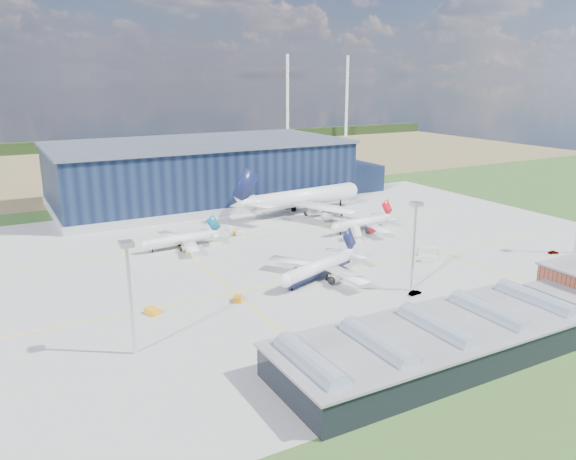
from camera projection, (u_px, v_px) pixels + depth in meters
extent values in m
plane|color=#264D1D|center=(316.00, 263.00, 163.21)|extent=(600.00, 600.00, 0.00)
cube|color=#9B9A96|center=(298.00, 254.00, 171.65)|extent=(220.00, 160.00, 0.06)
cube|color=#FFEB0D|center=(335.00, 273.00, 154.75)|extent=(180.00, 0.40, 0.02)
cube|color=#FFEB0D|center=(262.00, 234.00, 192.76)|extent=(180.00, 0.40, 0.02)
cube|color=#FFEB0D|center=(206.00, 269.00, 157.69)|extent=(0.40, 120.00, 0.02)
cube|color=#FFEB0D|center=(401.00, 236.00, 190.24)|extent=(0.40, 120.00, 0.02)
cube|color=brown|center=(131.00, 163.00, 349.04)|extent=(600.00, 220.00, 0.01)
cube|color=black|center=(104.00, 144.00, 415.55)|extent=(600.00, 8.00, 8.00)
cylinder|color=white|center=(288.00, 98.00, 468.63)|extent=(2.40, 2.40, 70.00)
cylinder|color=white|center=(347.00, 97.00, 496.52)|extent=(2.40, 2.40, 70.00)
cube|color=black|center=(200.00, 173.00, 240.14)|extent=(120.00, 60.00, 25.00)
cube|color=#9A9FA8|center=(201.00, 198.00, 243.03)|extent=(121.00, 61.00, 3.20)
cube|color=#545B6A|center=(199.00, 142.00, 236.69)|extent=(122.00, 62.00, 1.20)
cube|color=black|center=(345.00, 176.00, 271.12)|extent=(24.00, 30.00, 12.00)
cube|color=black|center=(435.00, 345.00, 107.09)|extent=(65.00, 22.00, 6.00)
cube|color=#5E5E63|center=(437.00, 330.00, 106.24)|extent=(66.00, 23.00, 0.50)
cube|color=#5E5E63|center=(570.00, 305.00, 125.69)|extent=(10.00, 18.00, 6.00)
cylinder|color=#8C9DAE|center=(310.00, 364.00, 93.17)|extent=(4.40, 18.00, 4.40)
cylinder|color=#8C9DAE|center=(378.00, 345.00, 99.68)|extent=(4.40, 18.00, 4.40)
cylinder|color=#8C9DAE|center=(437.00, 329.00, 106.19)|extent=(4.40, 18.00, 4.40)
cylinder|color=#8C9DAE|center=(489.00, 314.00, 112.70)|extent=(4.40, 18.00, 4.40)
cylinder|color=#8C9DAE|center=(536.00, 301.00, 119.20)|extent=(4.40, 18.00, 4.40)
cylinder|color=silver|center=(131.00, 302.00, 107.06)|extent=(0.70, 0.70, 22.00)
cube|color=silver|center=(126.00, 244.00, 104.01)|extent=(2.60, 2.60, 1.00)
cylinder|color=silver|center=(413.00, 249.00, 139.61)|extent=(0.70, 0.70, 22.00)
cube|color=silver|center=(416.00, 204.00, 136.56)|extent=(2.60, 2.60, 1.00)
cube|color=orange|center=(153.00, 311.00, 128.06)|extent=(3.30, 4.01, 1.44)
cube|color=orange|center=(238.00, 299.00, 135.26)|extent=(3.19, 3.57, 1.29)
cube|color=silver|center=(427.00, 252.00, 169.96)|extent=(6.14, 4.89, 2.47)
cube|color=silver|center=(230.00, 229.00, 197.72)|extent=(2.62, 3.39, 1.31)
cube|color=silver|center=(429.00, 259.00, 163.90)|extent=(4.20, 4.52, 1.95)
cube|color=orange|center=(236.00, 232.00, 193.06)|extent=(2.23, 3.11, 1.25)
cube|color=silver|center=(241.00, 234.00, 191.31)|extent=(3.80, 3.70, 1.38)
cube|color=silver|center=(354.00, 236.00, 184.88)|extent=(2.25, 5.33, 3.38)
imported|color=#99999E|center=(553.00, 252.00, 171.56)|extent=(3.46, 2.21, 1.10)
imported|color=#99999E|center=(415.00, 293.00, 139.42)|extent=(3.68, 1.63, 1.17)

